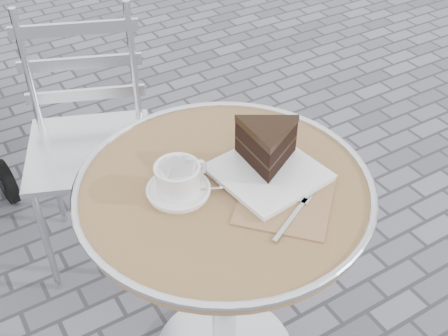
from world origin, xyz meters
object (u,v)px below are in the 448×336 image
cafe_table (224,233)px  cake_plate_set (268,151)px  cappuccino_set (179,181)px  bistro_chair (86,111)px

cafe_table → cake_plate_set: (0.12, -0.00, 0.22)m
cafe_table → cappuccino_set: (-0.10, 0.03, 0.20)m
cappuccino_set → cake_plate_set: (0.22, -0.04, 0.02)m
cafe_table → bistro_chair: bearing=97.7°
bistro_chair → cafe_table: bearing=-60.4°
cake_plate_set → bistro_chair: bistro_chair is taller
cafe_table → cappuccino_set: cappuccino_set is taller
cafe_table → bistro_chair: 0.74m
cappuccino_set → cake_plate_set: 0.23m
cafe_table → cappuccino_set: bearing=161.7°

